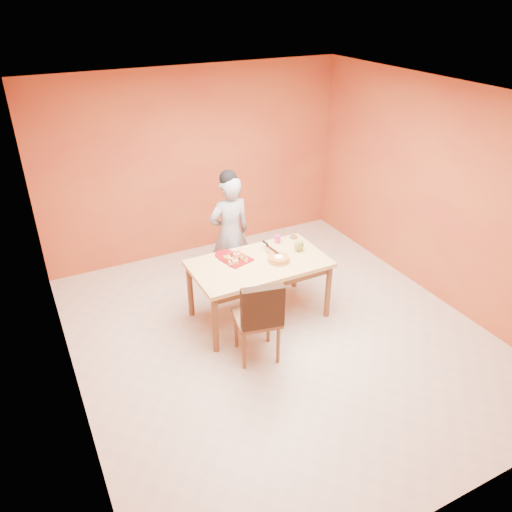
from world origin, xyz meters
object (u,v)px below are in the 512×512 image
red_dinner_plate (225,254)px  magenta_glass (278,239)px  dining_table (259,269)px  pastry_platter (236,260)px  checker_tin (294,237)px  dining_chair (258,317)px  person (230,234)px  egg_ornament (299,245)px  sponge_cake (279,259)px

red_dinner_plate → magenta_glass: magenta_glass is taller
dining_table → pastry_platter: pastry_platter is taller
magenta_glass → checker_tin: size_ratio=1.10×
dining_chair → person: 1.54m
dining_table → egg_ornament: egg_ornament is taller
dining_chair → pastry_platter: dining_chair is taller
dining_table → red_dinner_plate: 0.46m
dining_chair → pastry_platter: 0.88m
person → checker_tin: 0.83m
pastry_platter → magenta_glass: 0.68m
sponge_cake → checker_tin: bearing=43.7°
pastry_platter → egg_ornament: (0.78, -0.14, 0.07)m
dining_table → pastry_platter: (-0.22, 0.16, 0.10)m
red_dinner_plate → egg_ornament: size_ratio=1.59×
magenta_glass → dining_table: bearing=-142.7°
dining_chair → egg_ornament: 1.19m
red_dinner_plate → checker_tin: (0.97, 0.01, 0.01)m
dining_table → red_dinner_plate: red_dinner_plate is taller
pastry_platter → dining_table: bearing=-35.6°
dining_chair → person: person is taller
dining_chair → magenta_glass: (0.80, 1.00, 0.29)m
red_dinner_plate → pastry_platter: bearing=-69.0°
dining_table → magenta_glass: (0.43, 0.33, 0.14)m
red_dinner_plate → egg_ornament: egg_ornament is taller
pastry_platter → checker_tin: size_ratio=3.28×
dining_chair → sponge_cake: 0.85m
pastry_platter → checker_tin: checker_tin is taller
dining_chair → egg_ornament: size_ratio=6.67×
dining_table → sponge_cake: bearing=-26.6°
red_dinner_plate → checker_tin: checker_tin is taller
person → pastry_platter: 0.68m
pastry_platter → dining_chair: bearing=-99.8°
sponge_cake → magenta_glass: size_ratio=2.45×
sponge_cake → person: bearing=103.6°
egg_ornament → sponge_cake: bearing=-149.9°
dining_chair → red_dinner_plate: bearing=97.9°
dining_chair → checker_tin: bearing=56.5°
dining_table → checker_tin: 0.77m
dining_table → sponge_cake: 0.27m
egg_ornament → checker_tin: size_ratio=1.66×
sponge_cake → magenta_glass: bearing=62.2°
dining_chair → checker_tin: size_ratio=11.06×
dining_table → red_dinner_plate: (-0.29, 0.34, 0.10)m
person → pastry_platter: (-0.21, -0.65, -0.01)m
dining_table → egg_ornament: size_ratio=10.56×
pastry_platter → egg_ornament: bearing=-10.0°
dining_chair → checker_tin: (1.04, 1.02, 0.25)m
sponge_cake → checker_tin: (0.47, 0.45, -0.03)m
dining_table → magenta_glass: magenta_glass is taller
dining_chair → sponge_cake: bearing=57.0°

